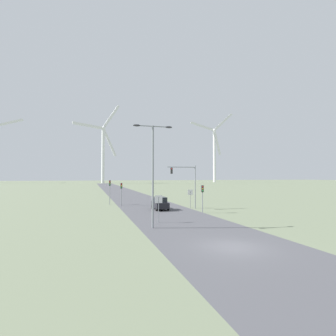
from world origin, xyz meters
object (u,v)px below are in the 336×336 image
(traffic_light_mast_overhead, at_px, (186,178))
(traffic_light_post_mid_left, at_px, (110,187))
(streetlamp, at_px, (153,162))
(wind_turbine_left, at_px, (103,148))
(stop_sign_far, at_px, (190,195))
(traffic_light_post_near_right, at_px, (202,193))
(traffic_light_post_near_left, at_px, (121,189))
(wind_turbine_center, at_px, (214,149))
(car_approaching, at_px, (160,203))
(stop_sign_near, at_px, (159,203))

(traffic_light_mast_overhead, bearing_deg, traffic_light_post_mid_left, 138.07)
(traffic_light_post_mid_left, bearing_deg, streetlamp, -83.77)
(streetlamp, relative_size, wind_turbine_left, 0.17)
(traffic_light_post_mid_left, bearing_deg, stop_sign_far, -35.91)
(stop_sign_far, xyz_separation_m, wind_turbine_left, (-5.87, 152.81, 23.03))
(traffic_light_post_near_right, bearing_deg, traffic_light_post_near_left, 129.29)
(traffic_light_post_mid_left, height_order, wind_turbine_left, wind_turbine_left)
(traffic_light_mast_overhead, distance_m, wind_turbine_center, 186.46)
(streetlamp, xyz_separation_m, traffic_light_post_near_left, (-0.70, 19.22, -3.37))
(stop_sign_far, height_order, traffic_light_post_near_right, traffic_light_post_near_right)
(traffic_light_post_near_left, height_order, car_approaching, traffic_light_post_near_left)
(traffic_light_post_near_right, bearing_deg, stop_sign_far, 85.22)
(traffic_light_post_near_right, xyz_separation_m, traffic_light_mast_overhead, (-0.61, 4.52, 1.88))
(wind_turbine_left, distance_m, wind_turbine_center, 92.26)
(traffic_light_post_mid_left, relative_size, wind_turbine_left, 0.07)
(wind_turbine_left, bearing_deg, stop_sign_far, -87.80)
(traffic_light_post_near_left, distance_m, traffic_light_post_mid_left, 2.98)
(stop_sign_near, distance_m, traffic_light_post_mid_left, 19.48)
(streetlamp, height_order, traffic_light_post_mid_left, streetlamp)
(stop_sign_far, xyz_separation_m, traffic_light_post_mid_left, (-11.39, 8.25, 1.06))
(stop_sign_far, xyz_separation_m, traffic_light_post_near_right, (-0.46, -5.54, 0.71))
(traffic_light_post_near_left, height_order, wind_turbine_left, wind_turbine_left)
(wind_turbine_left, bearing_deg, wind_turbine_center, 5.92)
(stop_sign_near, height_order, traffic_light_post_near_left, traffic_light_post_near_left)
(stop_sign_far, bearing_deg, stop_sign_near, -125.67)
(traffic_light_mast_overhead, bearing_deg, stop_sign_far, 43.28)
(stop_sign_far, xyz_separation_m, wind_turbine_center, (85.86, 162.32, 25.56))
(stop_sign_near, distance_m, wind_turbine_center, 198.54)
(traffic_light_post_mid_left, bearing_deg, wind_turbine_center, 57.74)
(traffic_light_post_near_left, bearing_deg, car_approaching, -53.73)
(streetlamp, height_order, stop_sign_near, streetlamp)
(stop_sign_far, distance_m, traffic_light_post_near_right, 5.60)
(stop_sign_far, relative_size, wind_turbine_center, 0.05)
(traffic_light_post_near_left, relative_size, car_approaching, 0.89)
(stop_sign_near, height_order, wind_turbine_left, wind_turbine_left)
(streetlamp, distance_m, stop_sign_far, 16.70)
(stop_sign_near, relative_size, traffic_light_post_near_left, 0.76)
(stop_sign_far, bearing_deg, traffic_light_post_near_right, -94.78)
(traffic_light_post_mid_left, xyz_separation_m, wind_turbine_center, (97.25, 154.08, 24.51))
(stop_sign_near, relative_size, stop_sign_far, 1.02)
(traffic_light_mast_overhead, bearing_deg, stop_sign_near, -124.30)
(traffic_light_post_mid_left, xyz_separation_m, wind_turbine_left, (5.52, 144.56, 21.97))
(wind_turbine_left, bearing_deg, traffic_light_post_near_right, -88.04)
(traffic_light_post_mid_left, xyz_separation_m, car_approaching, (6.45, -8.98, -2.10))
(traffic_light_mast_overhead, relative_size, car_approaching, 1.54)
(streetlamp, xyz_separation_m, traffic_light_post_mid_left, (-2.37, 21.68, -3.09))
(traffic_light_mast_overhead, height_order, wind_turbine_center, wind_turbine_center)
(traffic_light_post_mid_left, distance_m, wind_turbine_center, 183.84)
(traffic_light_post_near_left, relative_size, traffic_light_post_near_right, 1.02)
(traffic_light_post_near_right, bearing_deg, stop_sign_near, -143.99)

